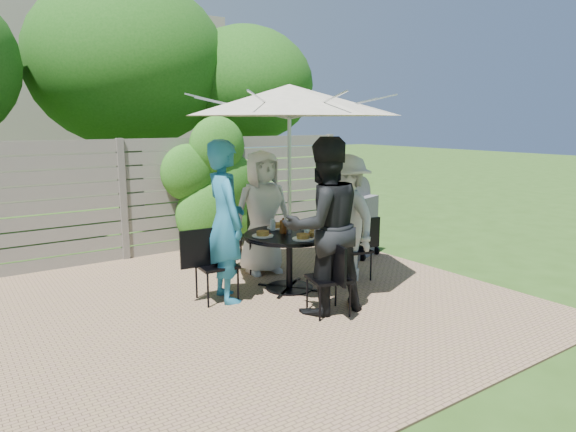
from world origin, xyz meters
TOP-DOWN VIEW (x-y plane):
  - backyard_envelope at (0.09, 10.29)m, footprint 60.00×60.00m
  - patio_table at (1.24, 0.40)m, footprint 1.26×1.26m
  - umbrella at (1.24, 0.40)m, footprint 2.95×2.95m
  - chair_back at (1.39, 1.35)m, footprint 0.56×0.75m
  - person_back at (1.36, 1.22)m, footprint 0.91×0.66m
  - chair_left at (0.29, 0.54)m, footprint 0.66×0.46m
  - person_left at (0.42, 0.52)m, footprint 0.55×0.75m
  - chair_front at (1.10, -0.56)m, footprint 0.50×0.65m
  - person_front at (1.12, -0.42)m, footprint 1.04×0.86m
  - chair_right at (2.20, 0.26)m, footprint 0.63×0.47m
  - person_right at (2.06, 0.28)m, footprint 0.78×1.17m
  - plate_back at (1.30, 0.75)m, footprint 0.26×0.26m
  - plate_left at (0.89, 0.45)m, footprint 0.26×0.26m
  - plate_front at (1.19, 0.04)m, footprint 0.26×0.26m
  - plate_right at (1.60, 0.35)m, footprint 0.26×0.26m
  - plate_extra at (1.38, 0.07)m, footprint 0.24×0.24m
  - glass_back at (1.18, 0.67)m, footprint 0.07×0.07m
  - glass_front at (1.31, 0.13)m, footprint 0.07×0.07m
  - glass_right at (1.52, 0.46)m, footprint 0.07×0.07m
  - syrup_jug at (1.19, 0.46)m, footprint 0.09×0.09m
  - coffee_cup at (1.37, 0.60)m, footprint 0.08×0.08m
  - bbq_grill at (3.03, 1.16)m, footprint 0.75×0.66m

SIDE VIEW (x-z plane):
  - chair_right at x=2.20m, z-range -0.17..0.67m
  - chair_front at x=1.10m, z-range -0.17..0.68m
  - chair_left at x=0.29m, z-range -0.18..0.72m
  - chair_back at x=1.39m, z-range -0.20..0.79m
  - patio_table at x=1.24m, z-range 0.14..0.88m
  - bbq_grill at x=3.03m, z-range -0.06..1.21m
  - plate_back at x=1.30m, z-range 0.72..0.79m
  - plate_left at x=0.89m, z-range 0.72..0.79m
  - plate_front at x=1.19m, z-range 0.72..0.79m
  - plate_right at x=1.60m, z-range 0.72..0.79m
  - plate_extra at x=1.38m, z-range 0.72..0.79m
  - coffee_cup at x=1.37m, z-range 0.73..0.85m
  - glass_back at x=1.18m, z-range 0.73..0.87m
  - glass_front at x=1.31m, z-range 0.73..0.87m
  - glass_right at x=1.52m, z-range 0.73..0.87m
  - syrup_jug at x=1.19m, z-range 0.73..0.89m
  - person_right at x=2.06m, z-range 0.00..1.68m
  - person_back at x=1.36m, z-range 0.00..1.72m
  - person_left at x=0.42m, z-range 0.00..1.90m
  - person_front at x=1.12m, z-range 0.00..1.94m
  - umbrella at x=1.24m, z-range 1.08..3.60m
  - backyard_envelope at x=0.09m, z-range 0.11..5.11m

